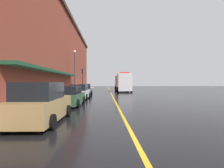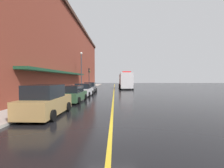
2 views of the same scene
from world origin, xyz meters
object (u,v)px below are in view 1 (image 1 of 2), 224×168
(box_truck, at_px, (123,83))
(parking_meter_1, at_px, (66,90))
(parked_car_0, at_px, (41,104))
(parked_car_2, at_px, (79,92))
(parked_car_3, at_px, (85,90))
(parking_meter_0, at_px, (56,92))
(parking_meter_2, at_px, (55,92))
(traffic_light_near, at_px, (83,76))
(parked_car_1, at_px, (69,96))
(street_lamp_left, at_px, (75,67))

(box_truck, bearing_deg, parking_meter_1, -26.03)
(parked_car_0, relative_size, parked_car_2, 1.09)
(box_truck, distance_m, parking_meter_1, 18.37)
(parked_car_3, xyz_separation_m, parking_meter_1, (-1.39, -6.51, 0.28))
(parking_meter_0, distance_m, parking_meter_1, 4.10)
(parking_meter_0, xyz_separation_m, parking_meter_2, (0.00, -0.29, 0.00))
(parked_car_3, height_order, parking_meter_2, parked_car_3)
(traffic_light_near, bearing_deg, parking_meter_0, -90.19)
(parked_car_1, relative_size, parking_meter_1, 3.43)
(parking_meter_1, bearing_deg, traffic_light_near, 89.75)
(box_truck, distance_m, street_lamp_left, 11.50)
(parked_car_1, xyz_separation_m, parked_car_2, (0.04, 5.64, 0.02))
(parking_meter_0, height_order, parking_meter_2, same)
(parked_car_0, height_order, street_lamp_left, street_lamp_left)
(parking_meter_1, height_order, parking_meter_2, same)
(parked_car_0, xyz_separation_m, traffic_light_near, (-1.26, 25.70, 2.27))
(box_truck, bearing_deg, traffic_light_near, -74.12)
(street_lamp_left, bearing_deg, parking_meter_1, -86.30)
(parked_car_3, bearing_deg, parking_meter_2, 171.32)
(parking_meter_2, bearing_deg, traffic_light_near, 89.81)
(parked_car_2, distance_m, parked_car_3, 6.10)
(parked_car_3, xyz_separation_m, parking_meter_0, (-1.39, -10.62, 0.28))
(parked_car_3, xyz_separation_m, traffic_light_near, (-1.32, 7.74, 2.37))
(parked_car_0, bearing_deg, street_lamp_left, 6.33)
(parked_car_1, bearing_deg, traffic_light_near, 6.13)
(parking_meter_1, bearing_deg, parked_car_1, -75.00)
(parked_car_0, height_order, parked_car_2, parked_car_0)
(parked_car_2, distance_m, box_truck, 17.43)
(parking_meter_2, distance_m, street_lamp_left, 14.10)
(parked_car_1, distance_m, parking_meter_2, 1.66)
(parked_car_3, height_order, box_truck, box_truck)
(parking_meter_2, height_order, traffic_light_near, traffic_light_near)
(parked_car_1, relative_size, traffic_light_near, 1.06)
(parking_meter_1, distance_m, street_lamp_left, 9.89)
(parked_car_3, bearing_deg, parking_meter_1, 166.55)
(box_truck, bearing_deg, parked_car_0, -13.74)
(parked_car_0, xyz_separation_m, street_lamp_left, (-1.92, 20.74, 3.51))
(parked_car_3, height_order, parking_meter_0, parked_car_3)
(parked_car_1, xyz_separation_m, box_truck, (6.51, 21.79, 1.04))
(parked_car_1, xyz_separation_m, traffic_light_near, (-1.34, 19.48, 2.40))
(parked_car_1, relative_size, parked_car_2, 1.09)
(parking_meter_0, xyz_separation_m, parking_meter_1, (0.00, 4.10, 0.00))
(parked_car_1, height_order, box_truck, box_truck)
(parked_car_0, height_order, box_truck, box_truck)
(parked_car_0, xyz_separation_m, parked_car_2, (0.12, 11.86, -0.11))
(parking_meter_0, relative_size, traffic_light_near, 0.31)
(parking_meter_2, bearing_deg, parked_car_3, 82.76)
(parking_meter_1, distance_m, parking_meter_2, 4.39)
(parked_car_1, bearing_deg, parking_meter_0, 53.44)
(parked_car_0, bearing_deg, parked_car_3, 0.84)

